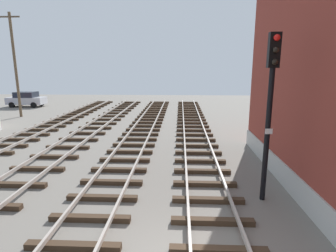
{
  "coord_description": "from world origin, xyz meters",
  "views": [
    {
      "loc": [
        -0.19,
        -5.38,
        4.63
      ],
      "look_at": [
        -0.86,
        9.46,
        1.38
      ],
      "focal_mm": 28.96,
      "sensor_mm": 36.0,
      "label": 1
    }
  ],
  "objects": [
    {
      "name": "utility_pole_far",
      "position": [
        -15.27,
        19.25,
        4.87
      ],
      "size": [
        1.8,
        0.24,
        9.34
      ],
      "color": "brown",
      "rests_on": "ground"
    },
    {
      "name": "parked_car_silver",
      "position": [
        -18.4,
        25.79,
        0.9
      ],
      "size": [
        4.2,
        2.04,
        1.76
      ],
      "color": "#B7B7BC",
      "rests_on": "ground"
    },
    {
      "name": "signal_mast",
      "position": [
        2.77,
        3.65,
        3.56
      ],
      "size": [
        0.36,
        0.4,
        5.7
      ],
      "color": "black",
      "rests_on": "ground"
    }
  ]
}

